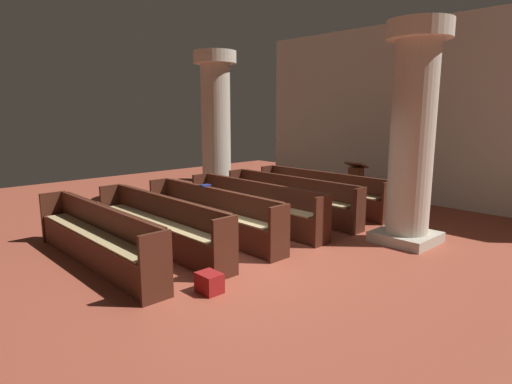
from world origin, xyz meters
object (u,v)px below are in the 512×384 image
pew_row_2 (254,203)px  pillar_aisle_side (413,132)px  pew_row_3 (211,211)px  lectern (356,187)px  pew_row_4 (159,222)px  hymn_book (205,185)px  pillar_far_side (216,125)px  pew_row_0 (321,189)px  kneeler_box_red (209,283)px  pew_row_5 (96,234)px  pew_row_1 (290,196)px

pew_row_2 → pillar_aisle_side: bearing=25.4°
pew_row_3 → pillar_aisle_side: 3.83m
lectern → pew_row_4: bearing=-93.3°
hymn_book → pillar_far_side: bearing=137.6°
pew_row_2 → pew_row_3: size_ratio=1.00×
pew_row_0 → kneeler_box_red: bearing=-67.6°
pew_row_2 → lectern: 3.18m
pew_row_3 → kneeler_box_red: pew_row_3 is taller
pew_row_5 → kneeler_box_red: 2.10m
pew_row_5 → kneeler_box_red: size_ratio=11.01×
pew_row_2 → pew_row_4: same height
pew_row_2 → pew_row_4: size_ratio=1.00×
pew_row_1 → pew_row_4: bearing=-90.0°
pillar_aisle_side → lectern: bearing=140.9°
pew_row_5 → kneeler_box_red: pew_row_5 is taller
pew_row_2 → pew_row_3: bearing=-90.0°
pew_row_5 → pillar_far_side: size_ratio=0.95×
pew_row_3 → pew_row_4: bearing=-90.0°
pew_row_0 → pew_row_2: size_ratio=1.00×
pew_row_4 → kneeler_box_red: pew_row_4 is taller
pew_row_4 → pew_row_5: same height
pillar_far_side → hymn_book: (2.19, -2.00, -1.06)m
pillar_far_side → hymn_book: size_ratio=19.23×
pew_row_2 → pillar_far_side: size_ratio=0.95×
pew_row_1 → pew_row_2: (0.00, -1.09, 0.00)m
pew_row_1 → pillar_far_side: size_ratio=0.95×
pillar_aisle_side → kneeler_box_red: bearing=-99.9°
pew_row_4 → kneeler_box_red: 2.06m
pew_row_2 → pillar_far_side: 3.19m
pew_row_2 → lectern: size_ratio=3.31×
pew_row_0 → pillar_far_side: 3.17m
pillar_far_side → hymn_book: pillar_far_side is taller
pew_row_0 → pew_row_3: 3.26m
hymn_book → kneeler_box_red: hymn_book is taller
pew_row_1 → pew_row_4: same height
pew_row_3 → pew_row_5: (0.00, -2.17, 0.00)m
pillar_aisle_side → pillar_far_side: 5.25m
lectern → pillar_aisle_side: bearing=-39.1°
pew_row_0 → hymn_book: 3.11m
pew_row_2 → kneeler_box_red: 3.31m
pew_row_0 → kneeler_box_red: pew_row_0 is taller
pillar_far_side → pew_row_3: bearing=-40.2°
kneeler_box_red → pew_row_1: bearing=118.0°
pew_row_5 → pillar_aisle_side: 5.44m
pillar_far_side → kneeler_box_red: bearing=-39.3°
pew_row_3 → pew_row_4: same height
pillar_aisle_side → pew_row_3: bearing=-138.5°
pew_row_3 → lectern: lectern is taller
pew_row_0 → hymn_book: (-0.41, -3.06, 0.41)m
pew_row_0 → pillar_far_side: (-2.60, -1.06, 1.48)m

